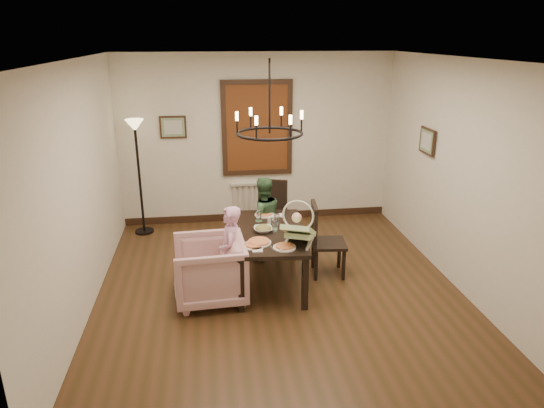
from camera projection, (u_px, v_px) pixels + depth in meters
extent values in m
cube|color=#482C18|center=(279.00, 289.00, 6.14)|extent=(4.50, 5.00, 0.01)
cube|color=white|center=(280.00, 59.00, 5.22)|extent=(4.50, 5.00, 0.01)
cube|color=beige|center=(257.00, 140.00, 8.02)|extent=(4.50, 0.01, 2.80)
cube|color=beige|center=(80.00, 191.00, 5.39)|extent=(0.01, 5.00, 2.80)
cube|color=beige|center=(460.00, 176.00, 5.97)|extent=(0.01, 5.00, 2.80)
cube|color=black|center=(270.00, 232.00, 6.11)|extent=(0.97, 1.59, 0.05)
cube|color=black|center=(241.00, 285.00, 5.54)|extent=(0.07, 0.07, 0.67)
cube|color=black|center=(241.00, 237.00, 6.87)|extent=(0.07, 0.07, 0.67)
cube|color=black|center=(305.00, 284.00, 5.58)|extent=(0.07, 0.07, 0.67)
cube|color=black|center=(293.00, 236.00, 6.91)|extent=(0.07, 0.07, 0.67)
imported|color=#C8999C|center=(210.00, 270.00, 5.79)|extent=(0.89, 0.87, 0.77)
imported|color=#D798BE|center=(231.00, 260.00, 5.82)|extent=(0.26, 0.37, 0.97)
imported|color=#355937|center=(262.00, 226.00, 6.83)|extent=(0.56, 0.48, 1.00)
imported|color=white|center=(263.00, 229.00, 6.05)|extent=(0.28, 0.28, 0.07)
cylinder|color=tan|center=(259.00, 242.00, 5.71)|extent=(0.29, 0.29, 0.04)
cylinder|color=silver|center=(275.00, 226.00, 6.05)|extent=(0.07, 0.07, 0.14)
cube|color=#552711|center=(257.00, 128.00, 7.91)|extent=(1.00, 0.03, 1.40)
cube|color=black|center=(173.00, 127.00, 7.73)|extent=(0.42, 0.03, 0.36)
cube|color=black|center=(427.00, 141.00, 6.72)|extent=(0.03, 0.42, 0.36)
torus|color=black|center=(270.00, 133.00, 5.69)|extent=(0.80, 0.80, 0.04)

